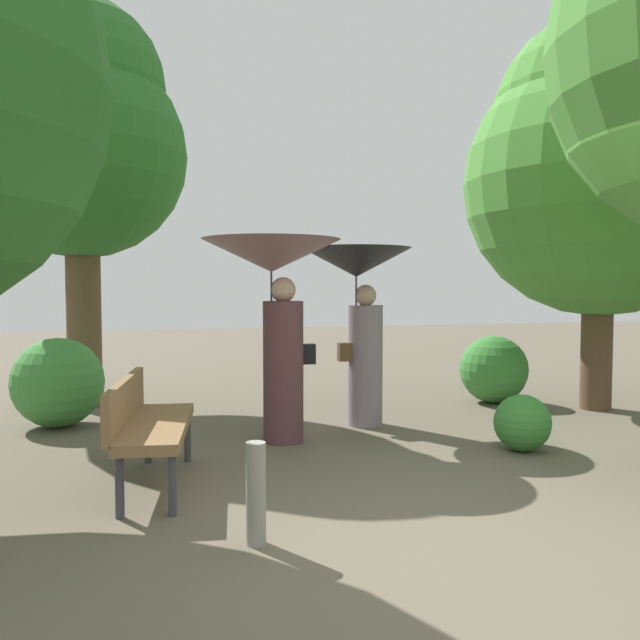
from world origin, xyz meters
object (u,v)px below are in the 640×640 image
Objects in this scene: person_right at (359,293)px; path_marker_post at (256,493)px; tree_mid_right at (601,162)px; person_left at (275,288)px; tree_near_left at (80,133)px; park_bench at (147,420)px.

path_marker_post is (-1.67, -2.90, -1.15)m from person_right.
tree_mid_right is (3.18, 0.09, 1.60)m from person_right.
tree_mid_right is at bearing 31.63° from path_marker_post.
tree_near_left reaches higher than person_left.
tree_mid_right is at bearing -93.98° from person_right.
person_left is at bearing -40.22° from park_bench.
path_marker_post is at bearing -74.92° from tree_near_left.
tree_near_left is 6.49m from tree_mid_right.
tree_near_left is 8.37× the size of path_marker_post.
tree_near_left reaches higher than path_marker_post.
park_bench is at bearing 125.85° from person_left.
park_bench is 2.54× the size of path_marker_post.
tree_mid_right is at bearing -87.74° from person_left.
person_right is at bearing 60.09° from path_marker_post.
tree_near_left is at bearing 162.40° from tree_mid_right.
park_bench is at bearing 119.21° from person_right.
person_right is (1.04, 0.49, -0.06)m from person_left.
tree_near_left reaches higher than park_bench.
person_left is 1.02× the size of person_right.
tree_mid_right is at bearing -64.63° from park_bench.
park_bench reaches higher than path_marker_post.
tree_near_left reaches higher than person_right.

